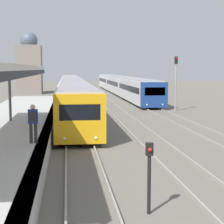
% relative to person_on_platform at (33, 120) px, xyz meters
% --- Properties ---
extents(person_on_platform, '(0.40, 0.40, 1.66)m').
position_rel_person_on_platform_xyz_m(person_on_platform, '(0.00, 0.00, 0.00)').
color(person_on_platform, '#2D2D33').
rests_on(person_on_platform, station_platform).
extents(train_near, '(2.68, 52.04, 2.93)m').
position_rel_person_on_platform_xyz_m(train_near, '(2.07, 28.79, -0.27)').
color(train_near, gold).
rests_on(train_near, ground_plane).
extents(train_far, '(2.64, 48.22, 2.88)m').
position_rel_person_on_platform_xyz_m(train_far, '(10.02, 43.98, -0.30)').
color(train_far, navy).
rests_on(train_far, ground_plane).
extents(signal_post_near, '(0.20, 0.21, 2.04)m').
position_rel_person_on_platform_xyz_m(signal_post_near, '(3.68, -5.95, -0.65)').
color(signal_post_near, black).
rests_on(signal_post_near, ground_plane).
extents(signal_mast_far, '(0.28, 0.29, 5.24)m').
position_rel_person_on_platform_xyz_m(signal_mast_far, '(11.84, 19.03, 1.37)').
color(signal_mast_far, gray).
rests_on(signal_mast_far, ground_plane).
extents(distant_domed_building, '(4.00, 4.00, 10.06)m').
position_rel_person_on_platform_xyz_m(distant_domed_building, '(-4.57, 47.00, 2.74)').
color(distant_domed_building, slate).
rests_on(distant_domed_building, ground_plane).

